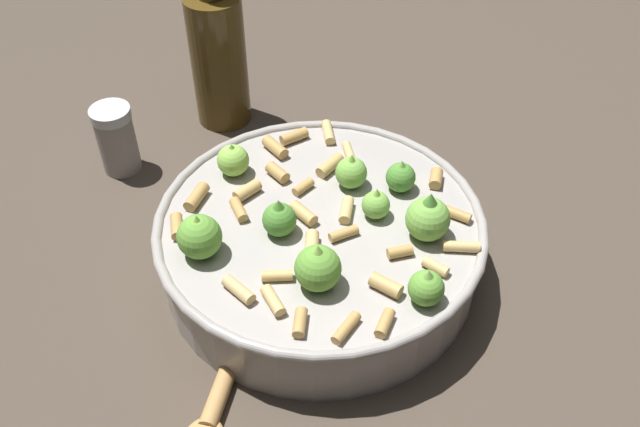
% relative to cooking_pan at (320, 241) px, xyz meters
% --- Properties ---
extents(ground_plane, '(2.40, 2.40, 0.00)m').
position_rel_cooking_pan_xyz_m(ground_plane, '(0.00, 0.00, -0.04)').
color(ground_plane, '#42382D').
extents(cooking_pan, '(0.32, 0.32, 0.12)m').
position_rel_cooking_pan_xyz_m(cooking_pan, '(0.00, 0.00, 0.00)').
color(cooking_pan, '#9E9993').
rests_on(cooking_pan, ground).
extents(pepper_shaker, '(0.05, 0.05, 0.08)m').
position_rel_cooking_pan_xyz_m(pepper_shaker, '(-0.16, 0.23, 0.00)').
color(pepper_shaker, gray).
rests_on(pepper_shaker, ground).
extents(olive_oil_bottle, '(0.07, 0.07, 0.21)m').
position_rel_cooking_pan_xyz_m(olive_oil_bottle, '(-0.02, 0.29, 0.05)').
color(olive_oil_bottle, '#4C3814').
rests_on(olive_oil_bottle, ground).
extents(wooden_spoon, '(0.16, 0.22, 0.02)m').
position_rel_cooking_pan_xyz_m(wooden_spoon, '(-0.11, -0.08, -0.03)').
color(wooden_spoon, '#B2844C').
rests_on(wooden_spoon, ground).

